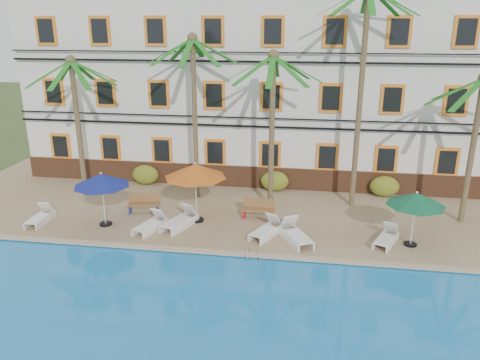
% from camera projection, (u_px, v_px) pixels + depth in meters
% --- Properties ---
extents(ground, '(100.00, 100.00, 0.00)m').
position_uv_depth(ground, '(218.00, 248.00, 19.39)').
color(ground, '#384C23').
rests_on(ground, ground).
extents(pool_deck, '(30.00, 12.00, 0.25)m').
position_uv_depth(pool_deck, '(237.00, 202.00, 24.03)').
color(pool_deck, tan).
rests_on(pool_deck, ground).
extents(pool_coping, '(30.00, 0.35, 0.06)m').
position_uv_depth(pool_coping, '(213.00, 252.00, 18.45)').
color(pool_coping, tan).
rests_on(pool_coping, pool_deck).
extents(hotel_building, '(25.40, 6.44, 10.22)m').
position_uv_depth(hotel_building, '(250.00, 86.00, 27.00)').
color(hotel_building, silver).
rests_on(hotel_building, pool_deck).
extents(palm_a, '(4.44, 4.44, 7.15)m').
position_uv_depth(palm_a, '(76.00, 107.00, 23.15)').
color(palm_a, brown).
rests_on(palm_a, pool_deck).
extents(palm_b, '(4.44, 4.44, 8.19)m').
position_uv_depth(palm_b, '(194.00, 95.00, 22.72)').
color(palm_b, brown).
rests_on(palm_b, pool_deck).
extents(palm_c, '(4.44, 4.44, 7.50)m').
position_uv_depth(palm_c, '(272.00, 109.00, 21.34)').
color(palm_c, brown).
rests_on(palm_c, pool_deck).
extents(palm_d, '(4.44, 4.44, 10.31)m').
position_uv_depth(palm_d, '(362.00, 73.00, 21.16)').
color(palm_d, brown).
rests_on(palm_d, pool_deck).
extents(palm_e, '(4.44, 4.44, 6.69)m').
position_uv_depth(palm_e, '(476.00, 127.00, 19.96)').
color(palm_e, brown).
rests_on(palm_e, pool_deck).
extents(shrub_left, '(1.50, 0.90, 1.10)m').
position_uv_depth(shrub_left, '(146.00, 175.00, 26.08)').
color(shrub_left, '#1B5117').
rests_on(shrub_left, pool_deck).
extents(shrub_mid, '(1.50, 0.90, 1.10)m').
position_uv_depth(shrub_mid, '(275.00, 181.00, 25.05)').
color(shrub_mid, '#1B5117').
rests_on(shrub_mid, pool_deck).
extents(shrub_right, '(1.50, 0.90, 1.10)m').
position_uv_depth(shrub_right, '(384.00, 186.00, 24.23)').
color(shrub_right, '#1B5117').
rests_on(shrub_right, pool_deck).
extents(umbrella_blue, '(2.48, 2.48, 2.48)m').
position_uv_depth(umbrella_blue, '(101.00, 180.00, 20.33)').
color(umbrella_blue, black).
rests_on(umbrella_blue, pool_deck).
extents(umbrella_red, '(2.80, 2.80, 2.80)m').
position_uv_depth(umbrella_red, '(195.00, 171.00, 20.66)').
color(umbrella_red, black).
rests_on(umbrella_red, pool_deck).
extents(umbrella_green, '(2.34, 2.34, 2.34)m').
position_uv_depth(umbrella_green, '(416.00, 199.00, 18.45)').
color(umbrella_green, black).
rests_on(umbrella_green, pool_deck).
extents(lounger_a, '(0.64, 1.73, 0.81)m').
position_uv_depth(lounger_a, '(40.00, 217.00, 21.18)').
color(lounger_a, white).
rests_on(lounger_a, pool_deck).
extents(lounger_b, '(1.19, 1.90, 0.85)m').
position_uv_depth(lounger_b, '(151.00, 224.00, 20.41)').
color(lounger_b, white).
rests_on(lounger_b, pool_deck).
extents(lounger_c, '(1.41, 2.12, 0.95)m').
position_uv_depth(lounger_c, '(180.00, 220.00, 20.72)').
color(lounger_c, white).
rests_on(lounger_c, pool_deck).
extents(lounger_d, '(1.39, 1.92, 0.86)m').
position_uv_depth(lounger_d, '(266.00, 230.00, 19.86)').
color(lounger_d, white).
rests_on(lounger_d, pool_deck).
extents(lounger_e, '(1.57, 2.12, 0.95)m').
position_uv_depth(lounger_e, '(295.00, 234.00, 19.35)').
color(lounger_e, white).
rests_on(lounger_e, pool_deck).
extents(lounger_f, '(1.26, 1.81, 0.81)m').
position_uv_depth(lounger_f, '(386.00, 238.00, 19.13)').
color(lounger_f, white).
rests_on(lounger_f, pool_deck).
extents(bench_left, '(1.57, 0.79, 0.93)m').
position_uv_depth(bench_left, '(144.00, 203.00, 22.23)').
color(bench_left, olive).
rests_on(bench_left, pool_deck).
extents(bench_right, '(1.51, 0.52, 0.93)m').
position_uv_depth(bench_right, '(258.00, 209.00, 21.57)').
color(bench_right, olive).
rests_on(bench_right, pool_deck).
extents(pool_ladder, '(0.54, 0.74, 0.74)m').
position_uv_depth(pool_ladder, '(255.00, 257.00, 18.13)').
color(pool_ladder, silver).
rests_on(pool_ladder, ground).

